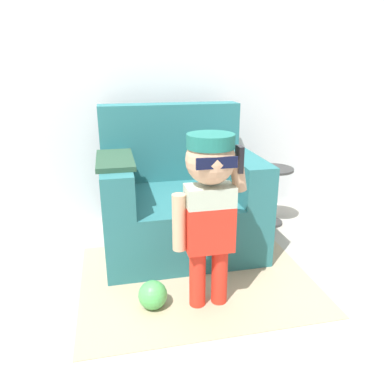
{
  "coord_description": "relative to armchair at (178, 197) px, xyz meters",
  "views": [
    {
      "loc": [
        -0.54,
        -2.31,
        1.25
      ],
      "look_at": [
        -0.08,
        -0.24,
        0.53
      ],
      "focal_mm": 35.0,
      "sensor_mm": 36.0,
      "label": 1
    }
  ],
  "objects": [
    {
      "name": "person_child",
      "position": [
        0.02,
        -0.8,
        0.29
      ],
      "size": [
        0.38,
        0.29,
        0.94
      ],
      "color": "red",
      "rests_on": "ground_plane"
    },
    {
      "name": "side_table",
      "position": [
        0.8,
        0.14,
        -0.05
      ],
      "size": [
        0.32,
        0.32,
        0.47
      ],
      "color": "#333333",
      "rests_on": "ground_plane"
    },
    {
      "name": "armchair",
      "position": [
        0.0,
        0.0,
        0.0
      ],
      "size": [
        1.07,
        0.92,
        0.97
      ],
      "color": "#286B70",
      "rests_on": "ground_plane"
    },
    {
      "name": "wall_back",
      "position": [
        0.09,
        0.58,
        0.96
      ],
      "size": [
        10.0,
        0.05,
        2.6
      ],
      "color": "silver",
      "rests_on": "ground_plane"
    },
    {
      "name": "rug",
      "position": [
        0.01,
        -0.55,
        -0.34
      ],
      "size": [
        1.38,
        1.1,
        0.01
      ],
      "color": "tan",
      "rests_on": "ground_plane"
    },
    {
      "name": "ground_plane",
      "position": [
        0.09,
        -0.19,
        -0.34
      ],
      "size": [
        10.0,
        10.0,
        0.0
      ],
      "primitive_type": "plane",
      "color": "#ADA89E"
    },
    {
      "name": "toy_ball",
      "position": [
        -0.28,
        -0.77,
        -0.26
      ],
      "size": [
        0.16,
        0.16,
        0.16
      ],
      "color": "#4CB256",
      "rests_on": "ground_plane"
    }
  ]
}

